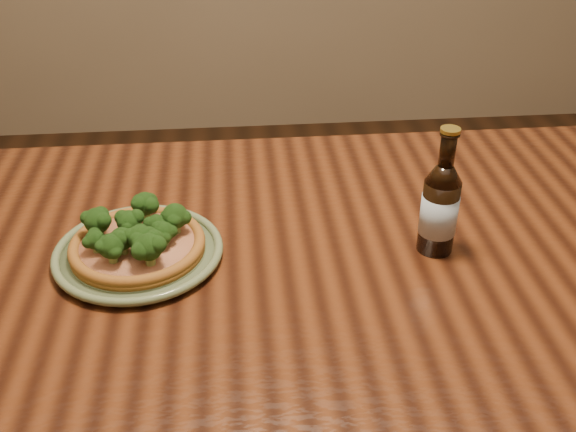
{
  "coord_description": "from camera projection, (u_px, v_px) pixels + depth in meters",
  "views": [
    {
      "loc": [
        -0.26,
        -0.75,
        1.37
      ],
      "look_at": [
        -0.18,
        0.13,
        0.82
      ],
      "focal_mm": 42.0,
      "sensor_mm": 36.0,
      "label": 1
    }
  ],
  "objects": [
    {
      "name": "pizza",
      "position": [
        137.0,
        241.0,
        1.05
      ],
      "size": [
        0.21,
        0.21,
        0.07
      ],
      "rotation": [
        0.0,
        0.0,
        -0.11
      ],
      "color": "#945B21",
      "rests_on": "plate"
    },
    {
      "name": "table",
      "position": [
        399.0,
        302.0,
        1.12
      ],
      "size": [
        1.6,
        0.9,
        0.75
      ],
      "color": "#4D2410",
      "rests_on": "ground"
    },
    {
      "name": "plate",
      "position": [
        139.0,
        252.0,
        1.06
      ],
      "size": [
        0.27,
        0.27,
        0.02
      ],
      "rotation": [
        0.0,
        0.0,
        -0.2
      ],
      "color": "#647550",
      "rests_on": "table"
    },
    {
      "name": "beer_bottle",
      "position": [
        440.0,
        207.0,
        1.04
      ],
      "size": [
        0.06,
        0.06,
        0.21
      ],
      "rotation": [
        0.0,
        0.0,
        0.36
      ],
      "color": "black",
      "rests_on": "table"
    }
  ]
}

